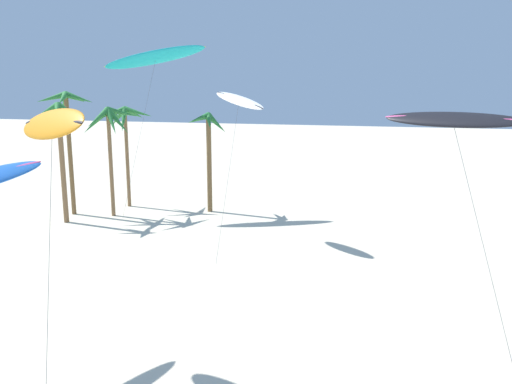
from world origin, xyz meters
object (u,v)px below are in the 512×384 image
(palm_tree_4, at_px, (109,124))
(flying_kite_7, at_px, (239,101))
(flying_kite_5, at_px, (156,57))
(palm_tree_0, at_px, (60,130))
(palm_tree_2, at_px, (68,115))
(palm_tree_3, at_px, (208,133))
(palm_tree_1, at_px, (125,124))
(flying_kite_6, at_px, (52,124))
(flying_kite_3, at_px, (453,120))

(palm_tree_4, height_order, flying_kite_7, flying_kite_7)
(flying_kite_5, bearing_deg, palm_tree_0, -136.22)
(palm_tree_2, relative_size, palm_tree_3, 1.20)
(palm_tree_1, relative_size, palm_tree_4, 0.99)
(palm_tree_3, bearing_deg, flying_kite_6, -83.71)
(palm_tree_0, relative_size, palm_tree_4, 1.05)
(palm_tree_0, distance_m, palm_tree_1, 6.89)
(flying_kite_3, bearing_deg, palm_tree_4, 145.83)
(palm_tree_3, relative_size, palm_tree_4, 0.94)
(palm_tree_3, distance_m, flying_kite_7, 8.72)
(palm_tree_0, bearing_deg, palm_tree_2, 110.59)
(palm_tree_2, distance_m, flying_kite_3, 33.23)
(flying_kite_3, bearing_deg, palm_tree_1, 141.14)
(palm_tree_1, bearing_deg, palm_tree_4, -83.14)
(palm_tree_2, distance_m, flying_kite_5, 8.84)
(palm_tree_0, distance_m, flying_kite_6, 22.83)
(palm_tree_0, height_order, flying_kite_5, flying_kite_5)
(flying_kite_3, height_order, flying_kite_5, flying_kite_5)
(palm_tree_2, relative_size, flying_kite_5, 0.71)
(palm_tree_3, xyz_separation_m, palm_tree_4, (-7.45, -3.44, 0.86))
(palm_tree_2, distance_m, palm_tree_3, 11.80)
(flying_kite_5, height_order, flying_kite_7, flying_kite_5)
(palm_tree_1, height_order, palm_tree_3, palm_tree_1)
(flying_kite_6, bearing_deg, palm_tree_3, 96.29)
(palm_tree_0, bearing_deg, palm_tree_1, 71.51)
(palm_tree_2, height_order, palm_tree_4, palm_tree_2)
(palm_tree_3, bearing_deg, palm_tree_4, -155.20)
(palm_tree_3, bearing_deg, palm_tree_0, -147.33)
(palm_tree_1, relative_size, flying_kite_5, 0.62)
(flying_kite_5, xyz_separation_m, flying_kite_7, (8.97, -5.81, -3.36))
(flying_kite_7, bearing_deg, flying_kite_6, -96.07)
(palm_tree_4, xyz_separation_m, flying_kite_5, (3.23, 2.59, 5.51))
(palm_tree_2, bearing_deg, flying_kite_3, -30.14)
(palm_tree_1, height_order, palm_tree_2, palm_tree_2)
(palm_tree_1, bearing_deg, flying_kite_3, -38.86)
(palm_tree_4, bearing_deg, palm_tree_0, -130.93)
(palm_tree_0, relative_size, flying_kite_5, 0.66)
(palm_tree_3, xyz_separation_m, flying_kite_3, (17.67, -20.50, 2.78))
(flying_kite_5, bearing_deg, palm_tree_2, -156.52)
(palm_tree_1, relative_size, palm_tree_2, 0.87)
(palm_tree_0, height_order, palm_tree_1, palm_tree_0)
(palm_tree_0, relative_size, flying_kite_6, 0.93)
(palm_tree_4, height_order, flying_kite_6, flying_kite_6)
(palm_tree_1, xyz_separation_m, palm_tree_2, (-3.17, -3.91, 0.93))
(palm_tree_2, distance_m, palm_tree_4, 3.69)
(flying_kite_3, xyz_separation_m, flying_kite_5, (-21.89, 19.64, 3.58))
(palm_tree_2, height_order, flying_kite_5, flying_kite_5)
(palm_tree_3, bearing_deg, palm_tree_1, 179.39)
(palm_tree_1, relative_size, flying_kite_3, 0.90)
(palm_tree_4, height_order, flying_kite_3, flying_kite_3)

